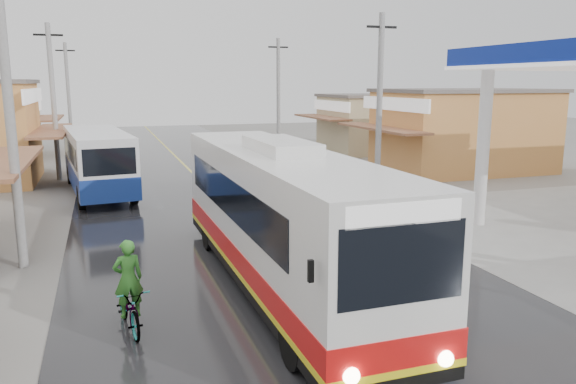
# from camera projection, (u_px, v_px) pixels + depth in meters

# --- Properties ---
(road) EXTENTS (12.00, 90.00, 0.02)m
(road) POSITION_uv_depth(u_px,v_px,m) (226.00, 206.00, 23.39)
(road) COLOR black
(road) RESTS_ON ground
(centre_line) EXTENTS (0.15, 90.00, 0.01)m
(centre_line) POSITION_uv_depth(u_px,v_px,m) (226.00, 205.00, 23.39)
(centre_line) COLOR #D8CC4C
(centre_line) RESTS_ON road
(shopfronts_right) EXTENTS (11.00, 44.00, 4.80)m
(shopfronts_right) POSITION_uv_depth(u_px,v_px,m) (567.00, 197.00, 25.21)
(shopfronts_right) COLOR beige
(shopfronts_right) RESTS_ON ground
(utility_poles_left) EXTENTS (1.60, 50.00, 8.00)m
(utility_poles_left) POSITION_uv_depth(u_px,v_px,m) (46.00, 213.00, 22.17)
(utility_poles_left) COLOR gray
(utility_poles_left) RESTS_ON ground
(utility_poles_right) EXTENTS (1.60, 36.00, 8.00)m
(utility_poles_right) POSITION_uv_depth(u_px,v_px,m) (377.00, 195.00, 25.54)
(utility_poles_right) COLOR gray
(utility_poles_right) RESTS_ON ground
(coach_bus) EXTENTS (2.81, 11.86, 3.69)m
(coach_bus) POSITION_uv_depth(u_px,v_px,m) (280.00, 217.00, 13.96)
(coach_bus) COLOR silver
(coach_bus) RESTS_ON road
(second_bus) EXTENTS (3.29, 8.89, 2.88)m
(second_bus) POSITION_uv_depth(u_px,v_px,m) (98.00, 160.00, 25.64)
(second_bus) COLOR silver
(second_bus) RESTS_ON road
(cyclist) EXTENTS (0.92, 1.93, 2.00)m
(cyclist) POSITION_uv_depth(u_px,v_px,m) (129.00, 301.00, 11.54)
(cyclist) COLOR black
(cyclist) RESTS_ON ground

